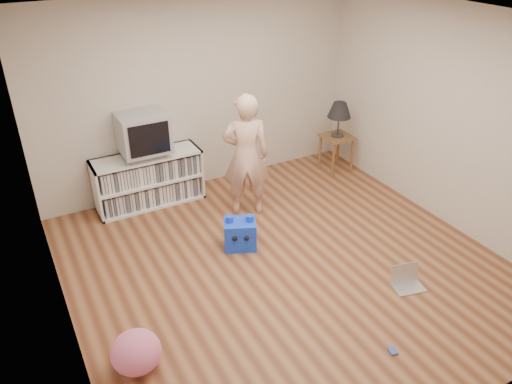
{
  "coord_description": "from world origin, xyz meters",
  "views": [
    {
      "loc": [
        -2.39,
        -3.75,
        3.41
      ],
      "look_at": [
        -0.15,
        0.4,
        0.77
      ],
      "focal_mm": 35.0,
      "sensor_mm": 36.0,
      "label": 1
    }
  ],
  "objects_px": {
    "plush_blue": "(240,234)",
    "laptop": "(406,280)",
    "side_table": "(337,144)",
    "plush_pink": "(136,352)",
    "media_unit": "(148,179)",
    "table_lamp": "(339,111)",
    "dvd_deck": "(145,153)",
    "crt_tv": "(143,132)",
    "person": "(246,156)"
  },
  "relations": [
    {
      "from": "person",
      "to": "plush_pink",
      "type": "bearing_deg",
      "value": 67.16
    },
    {
      "from": "media_unit",
      "to": "side_table",
      "type": "height_order",
      "value": "media_unit"
    },
    {
      "from": "crt_tv",
      "to": "side_table",
      "type": "height_order",
      "value": "crt_tv"
    },
    {
      "from": "crt_tv",
      "to": "plush_blue",
      "type": "distance_m",
      "value": 1.8
    },
    {
      "from": "side_table",
      "to": "plush_pink",
      "type": "relative_size",
      "value": 1.28
    },
    {
      "from": "table_lamp",
      "to": "laptop",
      "type": "xyz_separation_m",
      "value": [
        -0.95,
        -2.55,
        -0.88
      ]
    },
    {
      "from": "side_table",
      "to": "media_unit",
      "type": "bearing_deg",
      "value": 172.06
    },
    {
      "from": "table_lamp",
      "to": "person",
      "type": "relative_size",
      "value": 0.32
    },
    {
      "from": "media_unit",
      "to": "plush_pink",
      "type": "distance_m",
      "value": 2.84
    },
    {
      "from": "dvd_deck",
      "to": "laptop",
      "type": "distance_m",
      "value": 3.5
    },
    {
      "from": "media_unit",
      "to": "plush_pink",
      "type": "height_order",
      "value": "media_unit"
    },
    {
      "from": "laptop",
      "to": "table_lamp",
      "type": "bearing_deg",
      "value": 82.64
    },
    {
      "from": "dvd_deck",
      "to": "media_unit",
      "type": "bearing_deg",
      "value": 90.0
    },
    {
      "from": "media_unit",
      "to": "side_table",
      "type": "xyz_separation_m",
      "value": [
        2.77,
        -0.39,
        0.07
      ]
    },
    {
      "from": "person",
      "to": "crt_tv",
      "type": "bearing_deg",
      "value": -13.12
    },
    {
      "from": "crt_tv",
      "to": "side_table",
      "type": "relative_size",
      "value": 1.09
    },
    {
      "from": "side_table",
      "to": "laptop",
      "type": "relative_size",
      "value": 1.52
    },
    {
      "from": "media_unit",
      "to": "person",
      "type": "xyz_separation_m",
      "value": [
        1.03,
        -0.82,
        0.45
      ]
    },
    {
      "from": "dvd_deck",
      "to": "table_lamp",
      "type": "height_order",
      "value": "table_lamp"
    },
    {
      "from": "laptop",
      "to": "plush_pink",
      "type": "bearing_deg",
      "value": -172.5
    },
    {
      "from": "person",
      "to": "dvd_deck",
      "type": "bearing_deg",
      "value": -13.23
    },
    {
      "from": "table_lamp",
      "to": "person",
      "type": "height_order",
      "value": "person"
    },
    {
      "from": "plush_blue",
      "to": "laptop",
      "type": "bearing_deg",
      "value": -26.21
    },
    {
      "from": "dvd_deck",
      "to": "laptop",
      "type": "height_order",
      "value": "dvd_deck"
    },
    {
      "from": "media_unit",
      "to": "laptop",
      "type": "distance_m",
      "value": 3.46
    },
    {
      "from": "crt_tv",
      "to": "plush_pink",
      "type": "xyz_separation_m",
      "value": [
        -0.98,
        -2.64,
        -0.84
      ]
    },
    {
      "from": "laptop",
      "to": "side_table",
      "type": "bearing_deg",
      "value": 82.64
    },
    {
      "from": "dvd_deck",
      "to": "plush_pink",
      "type": "bearing_deg",
      "value": -110.26
    },
    {
      "from": "dvd_deck",
      "to": "side_table",
      "type": "height_order",
      "value": "dvd_deck"
    },
    {
      "from": "plush_blue",
      "to": "side_table",
      "type": "bearing_deg",
      "value": 50.74
    },
    {
      "from": "side_table",
      "to": "plush_pink",
      "type": "distance_m",
      "value": 4.39
    },
    {
      "from": "crt_tv",
      "to": "table_lamp",
      "type": "height_order",
      "value": "crt_tv"
    },
    {
      "from": "crt_tv",
      "to": "laptop",
      "type": "height_order",
      "value": "crt_tv"
    },
    {
      "from": "table_lamp",
      "to": "person",
      "type": "distance_m",
      "value": 1.79
    },
    {
      "from": "crt_tv",
      "to": "person",
      "type": "xyz_separation_m",
      "value": [
        1.03,
        -0.8,
        -0.22
      ]
    },
    {
      "from": "media_unit",
      "to": "table_lamp",
      "type": "height_order",
      "value": "table_lamp"
    },
    {
      "from": "dvd_deck",
      "to": "plush_pink",
      "type": "height_order",
      "value": "dvd_deck"
    },
    {
      "from": "dvd_deck",
      "to": "person",
      "type": "xyz_separation_m",
      "value": [
        1.03,
        -0.8,
        0.06
      ]
    },
    {
      "from": "crt_tv",
      "to": "plush_pink",
      "type": "relative_size",
      "value": 1.4
    },
    {
      "from": "crt_tv",
      "to": "person",
      "type": "height_order",
      "value": "person"
    },
    {
      "from": "plush_pink",
      "to": "media_unit",
      "type": "bearing_deg",
      "value": 69.85
    },
    {
      "from": "table_lamp",
      "to": "plush_blue",
      "type": "height_order",
      "value": "table_lamp"
    },
    {
      "from": "dvd_deck",
      "to": "plush_blue",
      "type": "distance_m",
      "value": 1.68
    },
    {
      "from": "media_unit",
      "to": "dvd_deck",
      "type": "height_order",
      "value": "dvd_deck"
    },
    {
      "from": "dvd_deck",
      "to": "plush_pink",
      "type": "xyz_separation_m",
      "value": [
        -0.98,
        -2.65,
        -0.55
      ]
    },
    {
      "from": "dvd_deck",
      "to": "laptop",
      "type": "xyz_separation_m",
      "value": [
        1.82,
        -2.92,
        -0.68
      ]
    },
    {
      "from": "media_unit",
      "to": "person",
      "type": "distance_m",
      "value": 1.39
    },
    {
      "from": "person",
      "to": "laptop",
      "type": "distance_m",
      "value": 2.37
    },
    {
      "from": "plush_pink",
      "to": "table_lamp",
      "type": "bearing_deg",
      "value": 31.32
    },
    {
      "from": "media_unit",
      "to": "laptop",
      "type": "bearing_deg",
      "value": -58.27
    }
  ]
}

